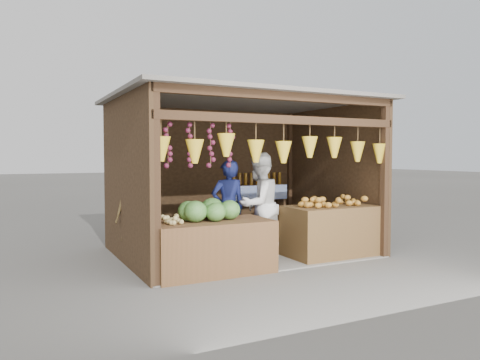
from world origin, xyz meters
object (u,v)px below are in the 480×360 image
woman_standing (259,205)px  man_standing (228,209)px  vendor_seated (132,211)px  counter_right (332,231)px  counter_left (211,247)px

woman_standing → man_standing: bearing=-41.4°
vendor_seated → woman_standing: bearing=158.2°
counter_right → man_standing: (-1.57, 0.74, 0.38)m
woman_standing → vendor_seated: size_ratio=1.62×
counter_left → woman_standing: bearing=30.2°
vendor_seated → counter_left: bearing=117.8°
man_standing → woman_standing: (0.47, -0.20, 0.06)m
counter_left → vendor_seated: vendor_seated is taller
counter_right → woman_standing: woman_standing is taller
counter_right → vendor_seated: bearing=159.1°
vendor_seated → man_standing: bearing=159.8°
man_standing → vendor_seated: bearing=-12.3°
man_standing → vendor_seated: 1.55m
counter_right → woman_standing: (-1.10, 0.54, 0.44)m
counter_left → vendor_seated: 1.59m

